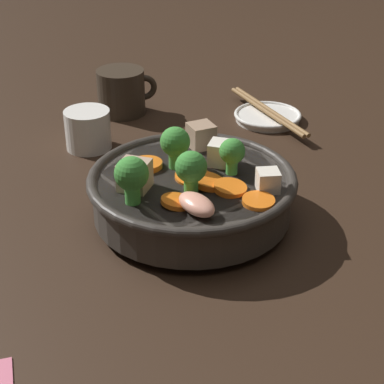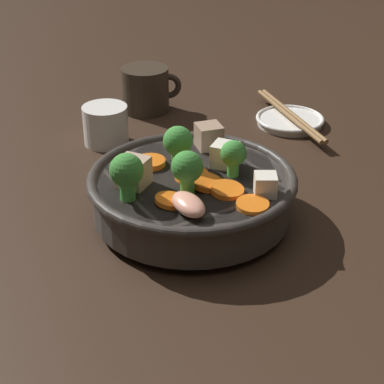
% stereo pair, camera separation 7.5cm
% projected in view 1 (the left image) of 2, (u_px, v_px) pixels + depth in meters
% --- Properties ---
extents(ground_plane, '(3.00, 3.00, 0.00)m').
position_uv_depth(ground_plane, '(192.00, 219.00, 0.76)').
color(ground_plane, black).
extents(stirfry_bowl, '(0.24, 0.24, 0.11)m').
position_uv_depth(stirfry_bowl, '(192.00, 190.00, 0.74)').
color(stirfry_bowl, '#38332D').
rests_on(stirfry_bowl, ground_plane).
extents(side_saucer, '(0.11, 0.11, 0.01)m').
position_uv_depth(side_saucer, '(268.00, 116.00, 1.02)').
color(side_saucer, white).
rests_on(side_saucer, ground_plane).
extents(tea_cup, '(0.07, 0.07, 0.06)m').
position_uv_depth(tea_cup, '(88.00, 129.00, 0.92)').
color(tea_cup, white).
rests_on(tea_cup, ground_plane).
extents(dark_mug, '(0.10, 0.08, 0.07)m').
position_uv_depth(dark_mug, '(122.00, 92.00, 1.03)').
color(dark_mug, '#33281E').
rests_on(dark_mug, ground_plane).
extents(chopsticks_pair, '(0.05, 0.21, 0.01)m').
position_uv_depth(chopsticks_pair, '(268.00, 111.00, 1.01)').
color(chopsticks_pair, olive).
rests_on(chopsticks_pair, side_saucer).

